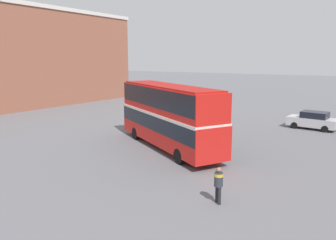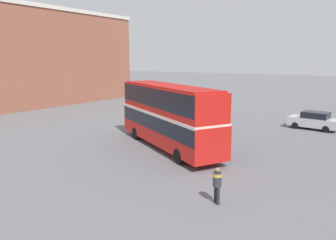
{
  "view_description": "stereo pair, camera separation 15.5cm",
  "coord_description": "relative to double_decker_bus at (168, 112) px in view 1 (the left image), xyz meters",
  "views": [
    {
      "loc": [
        11.46,
        -18.97,
        6.45
      ],
      "look_at": [
        -1.54,
        0.44,
        2.07
      ],
      "focal_mm": 35.0,
      "sensor_mm": 36.0,
      "label": 1
    },
    {
      "loc": [
        11.59,
        -18.88,
        6.45
      ],
      "look_at": [
        -1.54,
        0.44,
        2.07
      ],
      "focal_mm": 35.0,
      "sensor_mm": 36.0,
      "label": 2
    }
  ],
  "objects": [
    {
      "name": "pedestrian_foreground",
      "position": [
        7.15,
        -6.6,
        -1.6
      ],
      "size": [
        0.59,
        0.59,
        1.7
      ],
      "rotation": [
        0.0,
        0.0,
        4.02
      ],
      "color": "#232328",
      "rests_on": "ground_plane"
    },
    {
      "name": "building_row_left",
      "position": [
        -29.21,
        4.46,
        4.02
      ],
      "size": [
        10.27,
        39.22,
        13.3
      ],
      "color": "#935642",
      "rests_on": "ground_plane"
    },
    {
      "name": "parked_car_kerb_far",
      "position": [
        7.57,
        12.95,
        -1.82
      ],
      "size": [
        4.46,
        2.26,
        1.65
      ],
      "rotation": [
        0.0,
        0.0,
        3.05
      ],
      "color": "silver",
      "rests_on": "ground_plane"
    },
    {
      "name": "double_decker_bus",
      "position": [
        0.0,
        0.0,
        0.0
      ],
      "size": [
        11.32,
        7.72,
        4.61
      ],
      "rotation": [
        0.0,
        0.0,
        -0.5
      ],
      "color": "red",
      "rests_on": "ground_plane"
    },
    {
      "name": "ground_plane",
      "position": [
        1.54,
        -0.44,
        -2.64
      ],
      "size": [
        240.0,
        240.0,
        0.0
      ],
      "primitive_type": "plane",
      "color": "slate"
    }
  ]
}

